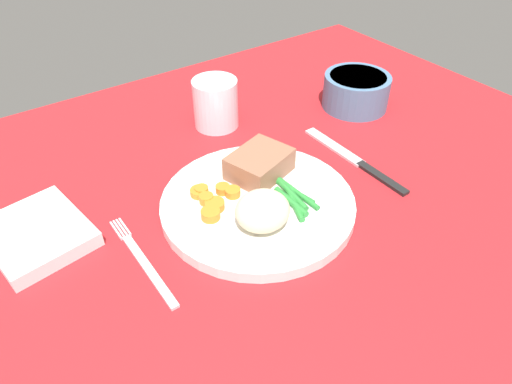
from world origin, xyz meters
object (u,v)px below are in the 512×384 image
object	(u,v)px
meat_portion	(259,164)
water_glass	(216,107)
fork	(143,261)
knife	(356,161)
salad_bowl	(356,89)
dinner_plate	(256,203)
napkin	(37,234)

from	to	relation	value
meat_portion	water_glass	world-z (taller)	water_glass
water_glass	meat_portion	bearing A→B (deg)	-101.46
meat_portion	fork	bearing A→B (deg)	-167.88
fork	water_glass	size ratio (longest dim) A/B	2.07
water_glass	fork	bearing A→B (deg)	-137.56
knife	fork	bearing A→B (deg)	176.26
meat_portion	salad_bowl	xyz separation A→B (cm)	(26.85, 8.27, 0.01)
knife	salad_bowl	size ratio (longest dim) A/B	1.79
meat_portion	salad_bowl	world-z (taller)	salad_bowl
fork	salad_bowl	distance (cm)	48.51
dinner_plate	water_glass	world-z (taller)	water_glass
napkin	salad_bowl	bearing A→B (deg)	1.83
salad_bowl	water_glass	bearing A→B (deg)	159.32
water_glass	salad_bowl	distance (cm)	25.00
knife	meat_portion	bearing A→B (deg)	160.11
water_glass	salad_bowl	xyz separation A→B (cm)	(23.39, -8.83, -0.11)
dinner_plate	fork	world-z (taller)	dinner_plate
meat_portion	knife	size ratio (longest dim) A/B	0.40
meat_portion	water_glass	distance (cm)	17.44
fork	water_glass	world-z (taller)	water_glass
salad_bowl	napkin	world-z (taller)	salad_bowl
meat_portion	salad_bowl	distance (cm)	28.10
salad_bowl	napkin	size ratio (longest dim) A/B	0.91
dinner_plate	knife	bearing A→B (deg)	-0.90
knife	napkin	distance (cm)	44.88
fork	napkin	distance (cm)	13.94
fork	salad_bowl	xyz separation A→B (cm)	(46.76, 12.54, 3.09)
knife	water_glass	distance (cm)	24.43
dinner_plate	napkin	world-z (taller)	napkin
dinner_plate	knife	xyz separation A→B (cm)	(18.26, -0.29, -0.60)
meat_portion	water_glass	bearing A→B (deg)	78.54
salad_bowl	dinner_plate	bearing A→B (deg)	-157.93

